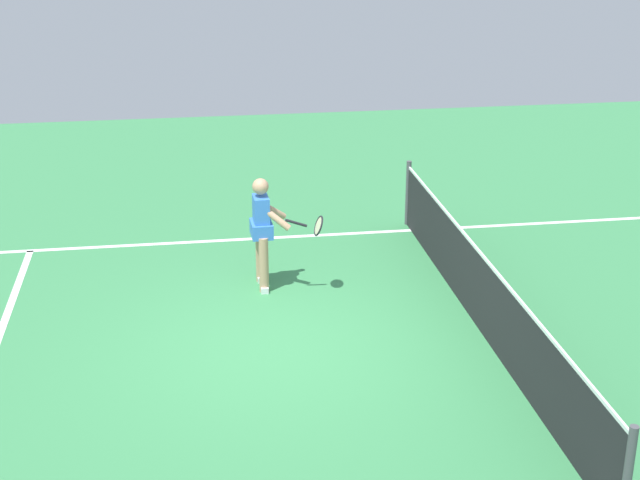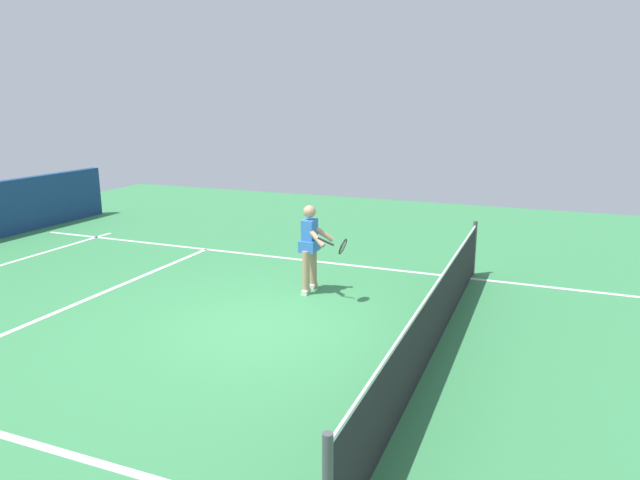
# 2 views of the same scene
# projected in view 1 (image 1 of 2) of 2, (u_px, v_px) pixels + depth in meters

# --- Properties ---
(ground_plane) EXTENTS (23.51, 23.51, 0.00)m
(ground_plane) POSITION_uv_depth(u_px,v_px,m) (277.00, 345.00, 11.32)
(ground_plane) COLOR #38844C
(sideline_left_marking) EXTENTS (0.10, 16.08, 0.01)m
(sideline_left_marking) POSITION_uv_depth(u_px,v_px,m) (252.00, 239.00, 14.64)
(sideline_left_marking) COLOR white
(sideline_left_marking) RESTS_ON ground
(court_net) EXTENTS (7.87, 0.08, 1.06)m
(court_net) POSITION_uv_depth(u_px,v_px,m) (483.00, 294.00, 11.50)
(court_net) COLOR #4C4C51
(court_net) RESTS_ON ground
(tennis_player) EXTENTS (0.76, 0.94, 1.55)m
(tennis_player) POSITION_uv_depth(u_px,v_px,m) (264.00, 229.00, 12.65)
(tennis_player) COLOR tan
(tennis_player) RESTS_ON ground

